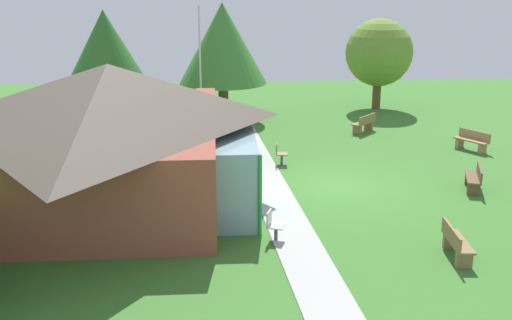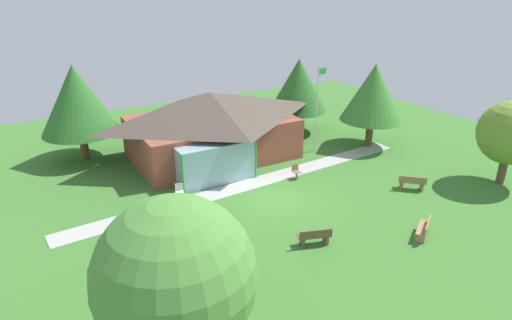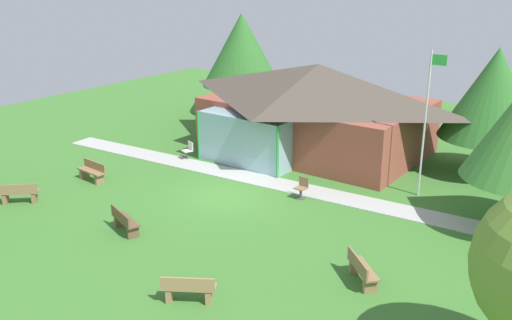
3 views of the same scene
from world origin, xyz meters
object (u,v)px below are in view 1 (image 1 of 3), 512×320
patio_chair_lawn_spare (280,154)px  tree_far_east (379,53)px  bench_lawn_far_right (364,124)px  bench_front_right (472,141)px  patio_chair_west (274,227)px  tree_behind_pavilion_right (106,56)px  bench_mid_left (456,243)px  bench_front_center (474,179)px  tree_east_hedge (223,44)px  flagpole (200,69)px  pavilion (116,128)px

patio_chair_lawn_spare → tree_far_east: tree_far_east is taller
bench_lawn_far_right → tree_far_east: tree_far_east is taller
bench_front_right → patio_chair_west: bearing=100.6°
patio_chair_west → tree_behind_pavilion_right: 14.02m
bench_mid_left → bench_front_center: bearing=156.9°
tree_east_hedge → bench_lawn_far_right: bearing=-113.4°
tree_east_hedge → tree_behind_pavilion_right: size_ratio=1.03×
bench_lawn_far_right → bench_front_right: (-3.38, -3.76, 0.00)m
bench_front_center → bench_front_right: bearing=-3.2°
tree_far_east → tree_behind_pavilion_right: (-4.98, 13.67, 0.59)m
flagpole → tree_behind_pavilion_right: (1.39, 4.20, 0.42)m
pavilion → tree_far_east: tree_far_east is taller
tree_behind_pavilion_right → bench_front_center: bearing=-121.8°
pavilion → bench_mid_left: pavilion is taller
flagpole → bench_front_right: bearing=-101.2°
bench_lawn_far_right → tree_east_hedge: size_ratio=0.24×
bench_mid_left → tree_behind_pavilion_right: bearing=-136.4°
tree_behind_pavilion_right → pavilion: bearing=-168.9°
patio_chair_lawn_spare → tree_behind_pavilion_right: tree_behind_pavilion_right is taller
patio_chair_lawn_spare → bench_front_right: bearing=103.2°
patio_chair_west → tree_east_hedge: size_ratio=0.15×
pavilion → bench_lawn_far_right: (7.70, -10.18, -1.86)m
tree_far_east → bench_lawn_far_right: bearing=159.7°
bench_lawn_far_right → patio_chair_west: patio_chair_west is taller
flagpole → bench_lawn_far_right: bearing=-81.4°
tree_behind_pavilion_right → bench_lawn_far_right: bearing=-91.2°
flagpole → patio_chair_west: flagpole is taller
patio_chair_west → tree_far_east: (17.04, -7.32, 2.64)m
bench_front_center → patio_chair_west: bearing=135.5°
pavilion → tree_far_east: size_ratio=2.28×
pavilion → bench_mid_left: bearing=-120.4°
bench_mid_left → bench_front_right: 10.83m
bench_mid_left → patio_chair_lawn_spare: bearing=-151.8°
flagpole → tree_far_east: 11.42m
tree_behind_pavilion_right → flagpole: bearing=-108.3°
flagpole → patio_chair_lawn_spare: size_ratio=6.82×
patio_chair_lawn_spare → tree_behind_pavilion_right: size_ratio=0.15×
pavilion → flagpole: bearing=-21.9°
patio_chair_west → bench_front_center: bearing=136.5°
patio_chair_lawn_spare → tree_east_hedge: tree_east_hedge is taller
bench_front_right → tree_behind_pavilion_right: 16.25m
tree_far_east → bench_front_center: bearing=179.6°
patio_chair_west → bench_mid_left: bearing=92.9°
flagpole → bench_front_center: flagpole is taller
bench_front_center → patio_chair_west: (-3.65, 7.22, 0.01)m
pavilion → bench_front_center: pavilion is taller
bench_front_right → patio_chair_west: 12.45m
bench_front_center → bench_front_right: 5.17m
tree_behind_pavilion_right → bench_mid_left: bearing=-140.8°
bench_front_right → bench_front_center: bearing=125.9°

